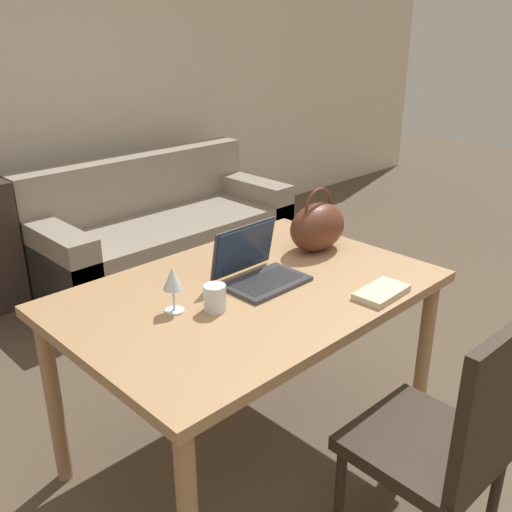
% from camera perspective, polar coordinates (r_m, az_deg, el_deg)
% --- Properties ---
extents(dining_table, '(1.40, 0.94, 0.77)m').
position_cam_1_polar(dining_table, '(2.19, -0.64, -5.18)').
color(dining_table, '#A87F56').
rests_on(dining_table, ground_plane).
extents(chair, '(0.45, 0.45, 0.93)m').
position_cam_1_polar(chair, '(1.96, 18.84, -16.65)').
color(chair, '#2D2319').
rests_on(chair, ground_plane).
extents(couch, '(1.84, 0.81, 0.82)m').
position_cam_1_polar(couch, '(4.15, -9.47, 2.14)').
color(couch, gray).
rests_on(couch, ground_plane).
extents(laptop, '(0.31, 0.25, 0.21)m').
position_cam_1_polar(laptop, '(2.19, 0.01, -1.02)').
color(laptop, '#38383D').
rests_on(laptop, dining_table).
extents(drinking_glass, '(0.08, 0.08, 0.09)m').
position_cam_1_polar(drinking_glass, '(1.98, -4.13, -4.19)').
color(drinking_glass, silver).
rests_on(drinking_glass, dining_table).
extents(wine_glass, '(0.07, 0.07, 0.16)m').
position_cam_1_polar(wine_glass, '(1.95, -8.33, -2.50)').
color(wine_glass, silver).
rests_on(wine_glass, dining_table).
extents(handbag, '(0.29, 0.19, 0.28)m').
position_cam_1_polar(handbag, '(2.49, 6.17, 2.97)').
color(handbag, '#592D1E').
rests_on(handbag, dining_table).
extents(book, '(0.22, 0.13, 0.02)m').
position_cam_1_polar(book, '(2.14, 12.44, -3.56)').
color(book, beige).
rests_on(book, dining_table).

